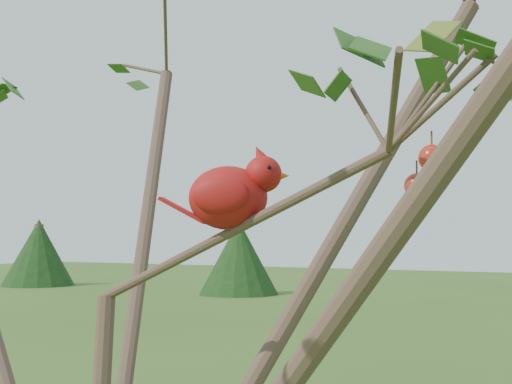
# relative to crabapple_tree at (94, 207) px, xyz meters

# --- Properties ---
(crabapple_tree) EXTENTS (2.35, 2.05, 2.95)m
(crabapple_tree) POSITION_rel_crabapple_tree_xyz_m (0.00, 0.00, 0.00)
(crabapple_tree) COLOR #473226
(crabapple_tree) RESTS_ON ground
(cardinal) EXTENTS (0.23, 0.15, 0.16)m
(cardinal) POSITION_rel_crabapple_tree_xyz_m (0.23, 0.10, 0.02)
(cardinal) COLOR #B21A0F
(cardinal) RESTS_ON ground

